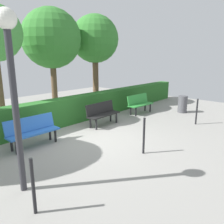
{
  "coord_description": "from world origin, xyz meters",
  "views": [
    {
      "loc": [
        4.61,
        5.0,
        2.57
      ],
      "look_at": [
        -1.45,
        -0.39,
        0.55
      ],
      "focal_mm": 36.15,
      "sensor_mm": 36.0,
      "label": 1
    }
  ],
  "objects_px": {
    "bench_green": "(140,103)",
    "bench_blue": "(32,130)",
    "tree_near": "(95,40)",
    "lamp_post": "(11,68)",
    "trash_bin": "(183,104)",
    "tree_mid": "(51,39)",
    "bench_black": "(102,113)"
  },
  "relations": [
    {
      "from": "bench_blue",
      "to": "tree_near",
      "type": "xyz_separation_m",
      "value": [
        -5.43,
        -2.92,
        2.91
      ]
    },
    {
      "from": "bench_green",
      "to": "tree_mid",
      "type": "xyz_separation_m",
      "value": [
        2.35,
        -3.21,
        2.83
      ]
    },
    {
      "from": "bench_green",
      "to": "bench_blue",
      "type": "xyz_separation_m",
      "value": [
        5.3,
        -0.07,
        0.0
      ]
    },
    {
      "from": "bench_black",
      "to": "trash_bin",
      "type": "xyz_separation_m",
      "value": [
        -3.91,
        1.41,
        -0.09
      ]
    },
    {
      "from": "lamp_post",
      "to": "trash_bin",
      "type": "bearing_deg",
      "value": -176.97
    },
    {
      "from": "trash_bin",
      "to": "tree_mid",
      "type": "bearing_deg",
      "value": -50.48
    },
    {
      "from": "lamp_post",
      "to": "bench_black",
      "type": "bearing_deg",
      "value": -156.08
    },
    {
      "from": "tree_near",
      "to": "tree_mid",
      "type": "relative_size",
      "value": 1.0
    },
    {
      "from": "bench_blue",
      "to": "tree_near",
      "type": "relative_size",
      "value": 0.33
    },
    {
      "from": "tree_mid",
      "to": "lamp_post",
      "type": "relative_size",
      "value": 1.39
    },
    {
      "from": "bench_black",
      "to": "lamp_post",
      "type": "distance_m",
      "value": 4.91
    },
    {
      "from": "bench_green",
      "to": "trash_bin",
      "type": "height_order",
      "value": "bench_green"
    },
    {
      "from": "bench_blue",
      "to": "tree_mid",
      "type": "distance_m",
      "value": 5.15
    },
    {
      "from": "bench_green",
      "to": "tree_mid",
      "type": "distance_m",
      "value": 4.88
    },
    {
      "from": "bench_blue",
      "to": "bench_green",
      "type": "bearing_deg",
      "value": -179.98
    },
    {
      "from": "bench_blue",
      "to": "trash_bin",
      "type": "height_order",
      "value": "bench_blue"
    },
    {
      "from": "bench_black",
      "to": "lamp_post",
      "type": "bearing_deg",
      "value": 21.92
    },
    {
      "from": "bench_black",
      "to": "tree_mid",
      "type": "distance_m",
      "value": 4.28
    },
    {
      "from": "bench_black",
      "to": "trash_bin",
      "type": "bearing_deg",
      "value": 158.17
    },
    {
      "from": "bench_green",
      "to": "tree_mid",
      "type": "bearing_deg",
      "value": -51.19
    },
    {
      "from": "trash_bin",
      "to": "bench_green",
      "type": "bearing_deg",
      "value": -44.11
    },
    {
      "from": "bench_green",
      "to": "bench_blue",
      "type": "height_order",
      "value": "same"
    },
    {
      "from": "bench_black",
      "to": "bench_blue",
      "type": "height_order",
      "value": "same"
    },
    {
      "from": "bench_black",
      "to": "bench_blue",
      "type": "relative_size",
      "value": 0.96
    },
    {
      "from": "bench_black",
      "to": "tree_near",
      "type": "distance_m",
      "value": 4.92
    },
    {
      "from": "bench_blue",
      "to": "trash_bin",
      "type": "xyz_separation_m",
      "value": [
        -6.75,
        1.49,
        -0.09
      ]
    },
    {
      "from": "bench_blue",
      "to": "tree_mid",
      "type": "height_order",
      "value": "tree_mid"
    },
    {
      "from": "bench_black",
      "to": "tree_mid",
      "type": "relative_size",
      "value": 0.32
    },
    {
      "from": "bench_green",
      "to": "trash_bin",
      "type": "xyz_separation_m",
      "value": [
        -1.46,
        1.41,
        -0.09
      ]
    },
    {
      "from": "bench_black",
      "to": "trash_bin",
      "type": "height_order",
      "value": "bench_black"
    },
    {
      "from": "bench_blue",
      "to": "bench_black",
      "type": "bearing_deg",
      "value": 179.3
    },
    {
      "from": "tree_near",
      "to": "lamp_post",
      "type": "bearing_deg",
      "value": 35.67
    }
  ]
}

